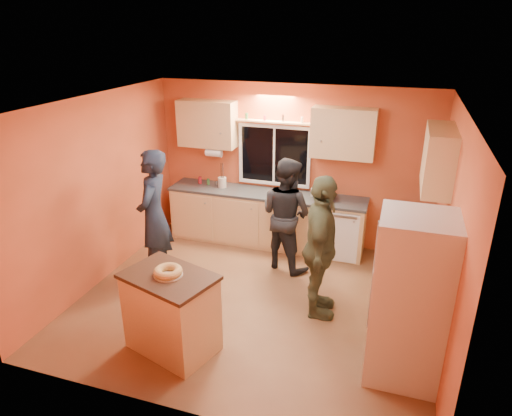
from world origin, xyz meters
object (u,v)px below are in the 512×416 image
at_px(refrigerator, 409,299).
at_px(island, 171,312).
at_px(person_right, 320,248).
at_px(person_left, 154,216).
at_px(person_center, 286,214).

bearing_deg(refrigerator, island, -171.05).
bearing_deg(person_right, refrigerator, -135.07).
distance_m(island, person_right, 1.90).
xyz_separation_m(island, person_right, (1.42, 1.18, 0.44)).
relative_size(island, person_left, 0.60).
distance_m(refrigerator, island, 2.53).
bearing_deg(person_right, island, 121.84).
bearing_deg(person_right, person_left, 77.21).
height_order(person_left, person_right, person_left).
height_order(refrigerator, person_right, person_right).
height_order(refrigerator, person_center, refrigerator).
distance_m(person_left, person_right, 2.40).
height_order(island, person_left, person_left).
bearing_deg(person_left, person_right, 73.52).
distance_m(person_center, person_right, 1.26).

